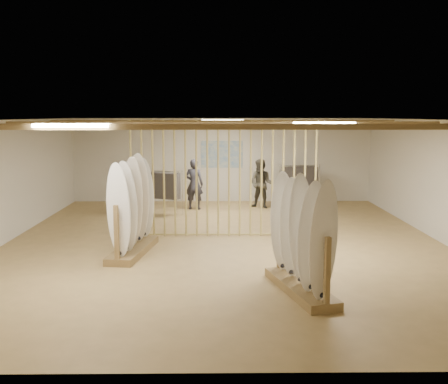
{
  "coord_description": "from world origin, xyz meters",
  "views": [
    {
      "loc": [
        -0.14,
        -11.59,
        2.91
      ],
      "look_at": [
        0.0,
        0.0,
        1.2
      ],
      "focal_mm": 42.0,
      "sensor_mm": 36.0,
      "label": 1
    }
  ],
  "objects_px": {
    "rack_left": "(132,221)",
    "shopper_a": "(194,181)",
    "rack_right": "(301,254)",
    "clothing_rack_a": "(161,185)",
    "shopper_b": "(261,181)",
    "clothing_rack_b": "(299,178)"
  },
  "relations": [
    {
      "from": "rack_left",
      "to": "shopper_a",
      "type": "distance_m",
      "value": 5.34
    },
    {
      "from": "rack_right",
      "to": "clothing_rack_a",
      "type": "bearing_deg",
      "value": 99.24
    },
    {
      "from": "rack_left",
      "to": "shopper_a",
      "type": "xyz_separation_m",
      "value": [
        1.07,
        5.23,
        0.21
      ]
    },
    {
      "from": "clothing_rack_a",
      "to": "rack_left",
      "type": "bearing_deg",
      "value": -68.1
    },
    {
      "from": "rack_left",
      "to": "clothing_rack_a",
      "type": "height_order",
      "value": "rack_left"
    },
    {
      "from": "shopper_a",
      "to": "shopper_b",
      "type": "relative_size",
      "value": 1.02
    },
    {
      "from": "rack_left",
      "to": "clothing_rack_b",
      "type": "relative_size",
      "value": 1.64
    },
    {
      "from": "rack_left",
      "to": "rack_right",
      "type": "xyz_separation_m",
      "value": [
        3.17,
        -2.49,
        -0.03
      ]
    },
    {
      "from": "shopper_b",
      "to": "clothing_rack_b",
      "type": "bearing_deg",
      "value": 54.1
    },
    {
      "from": "rack_right",
      "to": "clothing_rack_a",
      "type": "xyz_separation_m",
      "value": [
        -3.04,
        6.87,
        0.21
      ]
    },
    {
      "from": "rack_right",
      "to": "rack_left",
      "type": "bearing_deg",
      "value": 127.14
    },
    {
      "from": "shopper_a",
      "to": "rack_left",
      "type": "bearing_deg",
      "value": 90.46
    },
    {
      "from": "clothing_rack_a",
      "to": "shopper_a",
      "type": "distance_m",
      "value": 1.27
    },
    {
      "from": "clothing_rack_a",
      "to": "clothing_rack_b",
      "type": "distance_m",
      "value": 4.69
    },
    {
      "from": "rack_left",
      "to": "shopper_b",
      "type": "distance_m",
      "value": 6.28
    },
    {
      "from": "shopper_b",
      "to": "shopper_a",
      "type": "bearing_deg",
      "value": -149.25
    },
    {
      "from": "clothing_rack_a",
      "to": "shopper_b",
      "type": "height_order",
      "value": "shopper_b"
    },
    {
      "from": "rack_right",
      "to": "clothing_rack_a",
      "type": "height_order",
      "value": "rack_right"
    },
    {
      "from": "clothing_rack_b",
      "to": "shopper_a",
      "type": "distance_m",
      "value": 3.52
    },
    {
      "from": "shopper_b",
      "to": "rack_left",
      "type": "bearing_deg",
      "value": -94.71
    },
    {
      "from": "clothing_rack_a",
      "to": "shopper_a",
      "type": "relative_size",
      "value": 0.74
    },
    {
      "from": "shopper_a",
      "to": "shopper_b",
      "type": "xyz_separation_m",
      "value": [
        2.1,
        0.19,
        -0.02
      ]
    }
  ]
}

